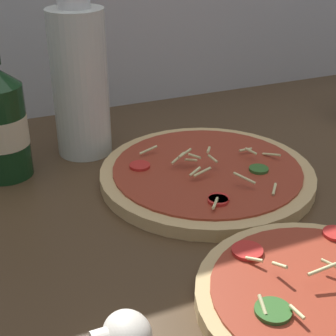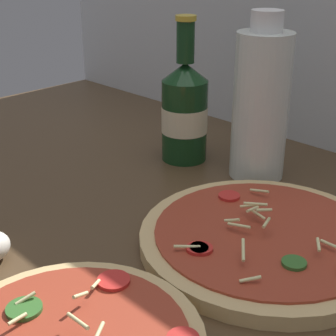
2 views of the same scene
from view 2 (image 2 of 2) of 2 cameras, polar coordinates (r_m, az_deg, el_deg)
The scene contains 4 objects.
counter_slab at distance 57.11cm, azimuth 2.31°, elevation -13.60°, with size 160.00×90.00×2.50cm.
pizza_far at distance 62.84cm, azimuth 10.65°, elevation -7.71°, with size 29.91×29.91×5.28cm.
beer_bottle at distance 83.76cm, azimuth 1.85°, elevation 6.42°, with size 7.51×7.51×23.31cm.
oil_bottle at distance 77.83cm, azimuth 10.24°, elevation 7.00°, with size 8.32×8.32×24.85cm.
Camera 2 is at (30.69, -33.44, 35.91)cm, focal length 55.00 mm.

